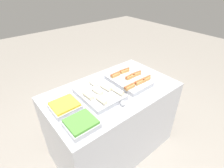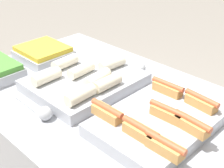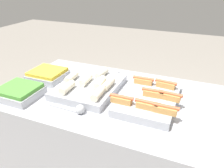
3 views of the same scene
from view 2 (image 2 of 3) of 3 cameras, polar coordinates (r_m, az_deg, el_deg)
tray_hotdogs at (r=1.14m, az=8.91°, el=-6.43°), size 0.39×0.49×0.10m
tray_wraps at (r=1.38m, az=-4.98°, el=0.64°), size 0.38×0.47×0.10m
tray_side_back at (r=1.68m, az=-12.46°, el=5.48°), size 0.25×0.23×0.07m
serving_spoon_near at (r=1.21m, az=-12.45°, el=-5.14°), size 0.25×0.05×0.05m
serving_spoon_far at (r=1.51m, az=4.72°, el=2.91°), size 0.27×0.05×0.05m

